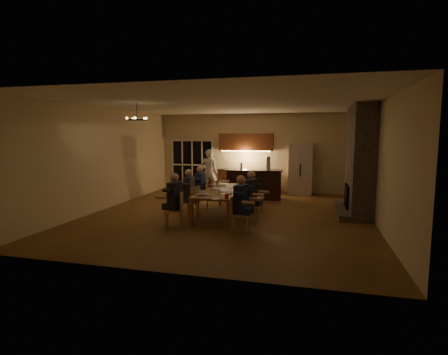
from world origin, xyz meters
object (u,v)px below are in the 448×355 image
Objects in this scene: person_right_near at (241,204)px; chair_right_far at (256,198)px; bar_bottle at (241,166)px; can_cola at (230,181)px; bar_blender at (268,163)px; refrigerator at (301,169)px; dining_table at (224,202)px; standing_person at (209,172)px; laptop_a at (204,191)px; chair_left_far at (202,195)px; chair_right_near at (240,214)px; chandelier at (137,120)px; laptop_d at (232,187)px; plate_far at (242,186)px; laptop_b at (224,190)px; person_left_far at (200,188)px; chair_right_mid at (250,205)px; redcup_mid at (212,185)px; plate_left at (203,194)px; mug_back at (218,184)px; chair_left_near at (174,210)px; person_left_near at (175,200)px; mug_front at (220,190)px; plate_near at (231,193)px; redcup_near at (227,196)px; laptop_e at (224,181)px; can_silver at (220,192)px; chair_left_mid at (190,202)px; person_right_mid at (251,196)px; bar_island at (254,184)px.

chair_right_far is at bearing 10.48° from person_right_near.
can_cola is at bearing -94.50° from bar_bottle.
bar_blender is (0.08, 4.50, 0.63)m from person_right_near.
dining_table is at bearing -115.78° from refrigerator.
laptop_a is (1.14, -4.23, -0.03)m from standing_person.
chair_left_far is 1.00× the size of chair_right_near.
laptop_a is at bearing -0.88° from chandelier.
plate_far is (0.13, 0.87, -0.10)m from laptop_d.
laptop_b reaches higher than chair_right_near.
person_right_near is 2.81m from person_left_far.
chair_right_mid is (0.88, -0.56, 0.07)m from dining_table.
chair_right_near is 1.72m from laptop_d.
chair_right_near is 1.39m from laptop_a.
chair_right_far is at bearing 7.76° from redcup_mid.
mug_back is at bearing 91.81° from plate_left.
dining_table is at bearing -117.22° from plate_far.
standing_person reaches higher than bar_bottle.
chair_right_far is (1.74, 2.25, 0.00)m from chair_left_near.
person_left_near is at bearing -138.19° from laptop_d.
plate_near is at bearing -16.48° from mug_front.
person_left_far reaches higher than bar_bottle.
chair_right_near is at bearing -36.34° from redcup_near.
chandelier is at bearing 71.69° from chair_right_near.
laptop_a is at bearing 142.83° from chair_right_far.
can_silver is at bearing 83.72° from laptop_e.
laptop_e is at bearing 65.62° from chair_right_far.
mug_front is (-2.03, -4.62, -0.20)m from refrigerator.
chair_left_mid is 7.42× the size of can_silver.
person_right_near is at bearing 72.90° from chair_left_mid.
chair_left_far is at bearing 148.21° from redcup_mid.
can_silver reaches higher than plate_near.
dining_table is 2.14× the size of person_left_near.
chair_left_far is at bearing 66.02° from person_right_mid.
dining_table is 9.25× the size of laptop_e.
person_left_far reaches higher than redcup_near.
bar_island reaches higher than laptop_d.
person_right_mid is 1.31m from plate_left.
mug_back is at bearing 114.80° from dining_table.
laptop_e is at bearing 33.35° from person_right_near.
chandelier reaches higher than mug_back.
person_left_near is 4.31× the size of laptop_a.
chandelier reaches higher than plate_far.
chair_right_near is at bearing -169.24° from person_right_near.
laptop_a is at bearing 65.96° from chair_left_mid.
person_right_near reaches higher than plate_left.
chair_left_near is at bearing 141.75° from chair_right_far.
can_silver reaches higher than plate_left.
laptop_a is at bearing -93.61° from bar_bottle.
laptop_d is (-0.61, 0.47, 0.42)m from chair_right_mid.
laptop_a is at bearing -87.06° from mug_back.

